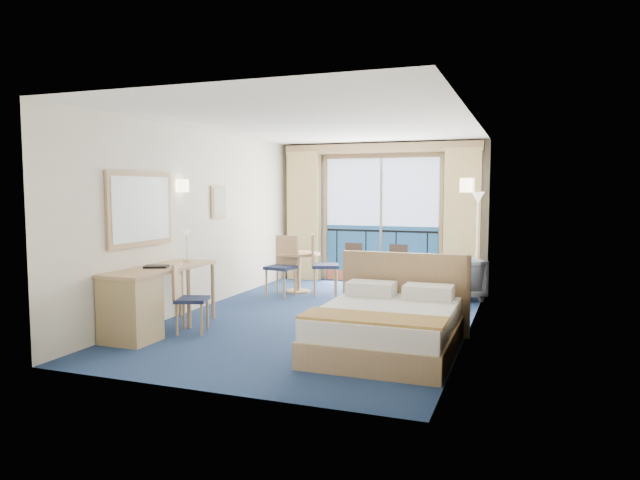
{
  "coord_description": "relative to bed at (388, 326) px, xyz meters",
  "views": [
    {
      "loc": [
        2.67,
        -7.53,
        1.79
      ],
      "look_at": [
        -0.16,
        0.2,
        1.07
      ],
      "focal_mm": 32.0,
      "sensor_mm": 36.0,
      "label": 1
    }
  ],
  "objects": [
    {
      "name": "floor",
      "position": [
        -1.24,
        1.43,
        -0.28
      ],
      "size": [
        6.5,
        6.5,
        0.0
      ],
      "primitive_type": "plane",
      "color": "navy",
      "rests_on": "ground"
    },
    {
      "name": "room_walls",
      "position": [
        -1.24,
        1.43,
        1.49
      ],
      "size": [
        4.04,
        6.54,
        2.72
      ],
      "color": "white",
      "rests_on": "ground"
    },
    {
      "name": "balcony_door",
      "position": [
        -1.25,
        4.65,
        0.86
      ],
      "size": [
        2.36,
        0.03,
        2.52
      ],
      "color": "navy",
      "rests_on": "room_walls"
    },
    {
      "name": "curtain_left",
      "position": [
        -2.79,
        4.5,
        0.99
      ],
      "size": [
        0.65,
        0.22,
        2.55
      ],
      "primitive_type": "cube",
      "color": "tan",
      "rests_on": "room_walls"
    },
    {
      "name": "curtain_right",
      "position": [
        0.31,
        4.5,
        0.99
      ],
      "size": [
        0.65,
        0.22,
        2.55
      ],
      "primitive_type": "cube",
      "color": "tan",
      "rests_on": "room_walls"
    },
    {
      "name": "pelmet",
      "position": [
        -1.24,
        4.53,
        2.3
      ],
      "size": [
        3.8,
        0.25,
        0.18
      ],
      "primitive_type": "cube",
      "color": "tan",
      "rests_on": "room_walls"
    },
    {
      "name": "mirror",
      "position": [
        -3.22,
        -0.07,
        1.27
      ],
      "size": [
        0.05,
        1.25,
        0.95
      ],
      "color": "tan",
      "rests_on": "room_walls"
    },
    {
      "name": "wall_print",
      "position": [
        -3.22,
        1.88,
        1.32
      ],
      "size": [
        0.04,
        0.42,
        0.52
      ],
      "color": "tan",
      "rests_on": "room_walls"
    },
    {
      "name": "sconce_left",
      "position": [
        -3.18,
        0.83,
        1.57
      ],
      "size": [
        0.18,
        0.18,
        0.18
      ],
      "primitive_type": "cylinder",
      "color": "#FFE8B2",
      "rests_on": "room_walls"
    },
    {
      "name": "sconce_right",
      "position": [
        0.7,
        1.28,
        1.57
      ],
      "size": [
        0.18,
        0.18,
        0.18
      ],
      "primitive_type": "cylinder",
      "color": "#FFE8B2",
      "rests_on": "room_walls"
    },
    {
      "name": "bed",
      "position": [
        0.0,
        0.0,
        0.0
      ],
      "size": [
        1.61,
        1.91,
        1.01
      ],
      "color": "tan",
      "rests_on": "ground"
    },
    {
      "name": "nightstand",
      "position": [
        0.52,
        1.26,
        -0.01
      ],
      "size": [
        0.42,
        0.4,
        0.56
      ],
      "primitive_type": "cube",
      "color": "tan",
      "rests_on": "ground"
    },
    {
      "name": "phone",
      "position": [
        0.48,
        1.23,
        0.32
      ],
      "size": [
        0.2,
        0.16,
        0.09
      ],
      "primitive_type": "cube",
      "rotation": [
        0.0,
        0.0,
        0.01
      ],
      "color": "white",
      "rests_on": "nightstand"
    },
    {
      "name": "armchair",
      "position": [
        0.35,
        3.37,
        0.06
      ],
      "size": [
        1.03,
        1.04,
        0.69
      ],
      "primitive_type": "imported",
      "rotation": [
        0.0,
        0.0,
        3.72
      ],
      "color": "#4B4F5B",
      "rests_on": "ground"
    },
    {
      "name": "floor_lamp",
      "position": [
        0.61,
        4.09,
        1.05
      ],
      "size": [
        0.24,
        0.24,
        1.76
      ],
      "color": "silver",
      "rests_on": "ground"
    },
    {
      "name": "desk",
      "position": [
        -2.93,
        -0.54,
        0.17
      ],
      "size": [
        0.6,
        1.74,
        0.82
      ],
      "color": "tan",
      "rests_on": "ground"
    },
    {
      "name": "desk_chair",
      "position": [
        -2.57,
        -0.07,
        0.21
      ],
      "size": [
        0.48,
        0.48,
        0.88
      ],
      "rotation": [
        0.0,
        0.0,
        1.88
      ],
      "color": "#1C2441",
      "rests_on": "ground"
    },
    {
      "name": "folder",
      "position": [
        -2.95,
        -0.14,
        0.55
      ],
      "size": [
        0.34,
        0.31,
        0.03
      ],
      "primitive_type": "cube",
      "rotation": [
        0.0,
        0.0,
        0.4
      ],
      "color": "black",
      "rests_on": "desk"
    },
    {
      "name": "desk_lamp",
      "position": [
        -2.94,
        0.53,
        0.84
      ],
      "size": [
        0.11,
        0.11,
        0.41
      ],
      "color": "silver",
      "rests_on": "desk"
    },
    {
      "name": "round_table",
      "position": [
        -2.35,
        3.09,
        0.25
      ],
      "size": [
        0.78,
        0.78,
        0.7
      ],
      "color": "tan",
      "rests_on": "ground"
    },
    {
      "name": "table_chair_a",
      "position": [
        -1.89,
        2.95,
        0.31
      ],
      "size": [
        0.59,
        0.58,
        1.05
      ],
      "rotation": [
        0.0,
        0.0,
        1.93
      ],
      "color": "#1C2441",
      "rests_on": "ground"
    },
    {
      "name": "table_chair_b",
      "position": [
        -2.46,
        2.72,
        0.29
      ],
      "size": [
        0.49,
        0.5,
        1.01
      ],
      "rotation": [
        0.0,
        0.0,
        -0.13
      ],
      "color": "#1C2441",
      "rests_on": "ground"
    }
  ]
}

